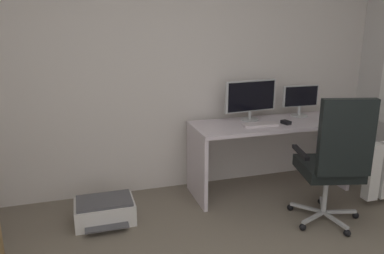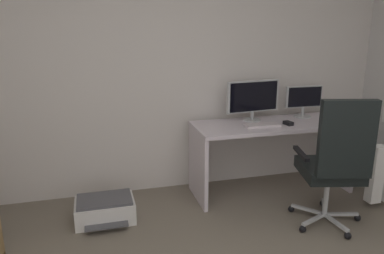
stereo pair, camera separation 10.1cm
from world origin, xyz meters
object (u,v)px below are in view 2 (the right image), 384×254
monitor_main (253,98)px  office_chair (335,161)px  printer (105,209)px  keyboard (262,125)px  computer_mouse (288,123)px  monitor_secondary (304,99)px  desk (272,140)px

monitor_main → office_chair: office_chair is taller
monitor_main → printer: (-1.53, -0.33, -0.87)m
monitor_main → keyboard: bearing=-89.8°
computer_mouse → keyboard: bearing=165.2°
printer → monitor_secondary: bearing=8.9°
printer → monitor_main: bearing=12.2°
monitor_secondary → computer_mouse: (-0.31, -0.25, -0.18)m
computer_mouse → printer: size_ratio=0.19×
monitor_main → computer_mouse: (0.27, -0.25, -0.22)m
monitor_secondary → computer_mouse: 0.44m
keyboard → printer: size_ratio=0.66×
desk → keyboard: keyboard is taller
monitor_main → monitor_secondary: bearing=0.0°
monitor_secondary → office_chair: office_chair is taller
printer → desk: bearing=6.2°
computer_mouse → office_chair: (0.04, -0.72, -0.14)m
monitor_secondary → keyboard: monitor_secondary is taller
keyboard → office_chair: bearing=-64.0°
desk → monitor_main: monitor_main is taller
monitor_secondary → keyboard: (-0.58, -0.23, -0.19)m
office_chair → computer_mouse: bearing=93.1°
monitor_secondary → printer: 2.29m
desk → keyboard: (-0.17, -0.09, 0.20)m
keyboard → desk: bearing=30.7°
keyboard → office_chair: 0.81m
monitor_main → office_chair: 1.08m
keyboard → office_chair: office_chair is taller
keyboard → office_chair: (0.31, -0.74, -0.13)m
computer_mouse → desk: bearing=124.1°
monitor_main → office_chair: bearing=-72.2°
desk → monitor_main: bearing=139.0°
desk → office_chair: size_ratio=1.39×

